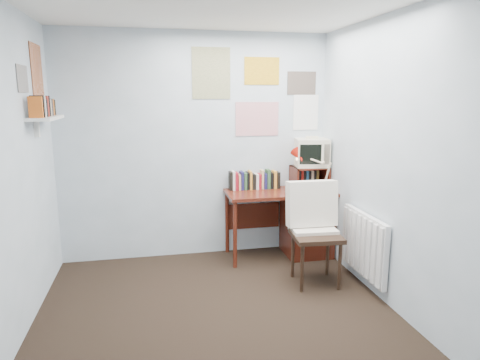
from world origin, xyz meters
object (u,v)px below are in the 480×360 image
object	(u,v)px
desk	(302,220)
radiator	(364,244)
tv_riser	(309,177)
wall_shelf	(46,118)
crt_tv	(311,151)
desk_chair	(316,236)
desk_lamp	(331,173)

from	to	relation	value
desk	radiator	xyz separation A→B (m)	(0.29, -0.93, 0.01)
tv_riser	radiator	world-z (taller)	tv_riser
tv_riser	wall_shelf	world-z (taller)	wall_shelf
wall_shelf	crt_tv	bearing A→B (deg)	10.64
desk_chair	crt_tv	xyz separation A→B (m)	(0.28, 0.91, 0.70)
desk_chair	tv_riser	size ratio (longest dim) A/B	2.41
crt_tv	tv_riser	bearing A→B (deg)	-129.76
desk_chair	tv_riser	world-z (taller)	tv_riser
desk_chair	crt_tv	bearing A→B (deg)	77.24
desk_chair	crt_tv	distance (m)	1.18
desk_chair	crt_tv	world-z (taller)	crt_tv
radiator	desk_lamp	bearing A→B (deg)	91.48
radiator	wall_shelf	size ratio (longest dim) A/B	1.29
desk	wall_shelf	size ratio (longest dim) A/B	1.94
desk	tv_riser	xyz separation A→B (m)	(0.12, 0.11, 0.48)
desk_lamp	wall_shelf	distance (m)	2.92
desk	tv_riser	distance (m)	0.51
desk	desk_lamp	xyz separation A→B (m)	(0.27, -0.15, 0.57)
tv_riser	crt_tv	xyz separation A→B (m)	(0.02, 0.02, 0.30)
desk_chair	radiator	distance (m)	0.46
wall_shelf	desk	bearing A→B (deg)	8.40
desk	desk_lamp	distance (m)	0.65
tv_riser	wall_shelf	distance (m)	2.83
desk_chair	radiator	bearing A→B (deg)	-14.82
desk_chair	radiator	xyz separation A→B (m)	(0.43, -0.15, -0.06)
tv_riser	wall_shelf	size ratio (longest dim) A/B	0.65
desk	radiator	bearing A→B (deg)	-72.76
desk	crt_tv	bearing A→B (deg)	42.57
desk_chair	radiator	world-z (taller)	desk_chair
wall_shelf	desk_chair	bearing A→B (deg)	-9.38
desk	wall_shelf	bearing A→B (deg)	-171.60
crt_tv	wall_shelf	distance (m)	2.80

